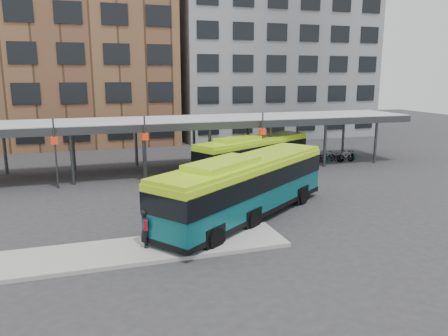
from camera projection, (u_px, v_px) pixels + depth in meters
ground at (228, 219)px, 23.44m from camera, size 120.00×120.00×0.00m
boarding_island at (130, 251)px, 18.99m from camera, size 14.00×3.00×0.18m
canopy at (177, 122)px, 34.58m from camera, size 40.00×6.53×4.80m
building_brick at (50, 43)px, 47.91m from camera, size 26.00×14.00×22.00m
building_grey at (268, 55)px, 55.91m from camera, size 24.00×14.00×20.00m
bus_front at (246, 185)px, 23.24m from camera, size 11.89×9.73×3.52m
bus_rear at (253, 153)px, 34.10m from camera, size 10.79×7.17×3.02m
pedestrian at (146, 228)px, 19.07m from camera, size 0.49×0.68×1.71m
bike_rack at (328, 157)px, 38.45m from camera, size 6.53×1.40×1.04m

